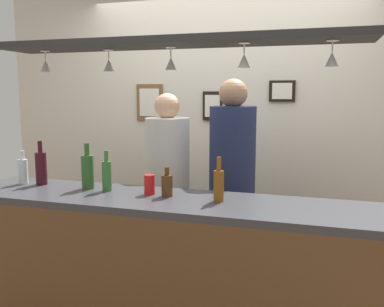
# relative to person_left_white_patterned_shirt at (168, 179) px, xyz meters

# --- Properties ---
(back_wall) EXTENTS (4.40, 0.06, 2.60)m
(back_wall) POSITION_rel_person_left_white_patterned_shirt_xyz_m (0.28, 0.73, 0.30)
(back_wall) COLOR silver
(back_wall) RESTS_ON ground_plane
(bar_counter) EXTENTS (2.70, 0.55, 1.04)m
(bar_counter) POSITION_rel_person_left_white_patterned_shirt_xyz_m (0.28, -0.87, -0.30)
(bar_counter) COLOR #38383D
(bar_counter) RESTS_ON ground_plane
(overhead_glass_rack) EXTENTS (2.20, 0.36, 0.04)m
(overhead_glass_rack) POSITION_rel_person_left_white_patterned_shirt_xyz_m (0.28, -0.67, 0.95)
(overhead_glass_rack) COLOR black
(hanging_wineglass_far_left) EXTENTS (0.07, 0.07, 0.13)m
(hanging_wineglass_far_left) POSITION_rel_person_left_white_patterned_shirt_xyz_m (-0.58, -0.65, 0.84)
(hanging_wineglass_far_left) COLOR silver
(hanging_wineglass_far_left) RESTS_ON overhead_glass_rack
(hanging_wineglass_left) EXTENTS (0.07, 0.07, 0.13)m
(hanging_wineglass_left) POSITION_rel_person_left_white_patterned_shirt_xyz_m (-0.16, -0.60, 0.84)
(hanging_wineglass_left) COLOR silver
(hanging_wineglass_left) RESTS_ON overhead_glass_rack
(hanging_wineglass_center_left) EXTENTS (0.07, 0.07, 0.13)m
(hanging_wineglass_center_left) POSITION_rel_person_left_white_patterned_shirt_xyz_m (0.26, -0.63, 0.84)
(hanging_wineglass_center_left) COLOR silver
(hanging_wineglass_center_left) RESTS_ON overhead_glass_rack
(hanging_wineglass_center) EXTENTS (0.07, 0.07, 0.13)m
(hanging_wineglass_center) POSITION_rel_person_left_white_patterned_shirt_xyz_m (0.71, -0.71, 0.84)
(hanging_wineglass_center) COLOR silver
(hanging_wineglass_center) RESTS_ON overhead_glass_rack
(hanging_wineglass_center_right) EXTENTS (0.07, 0.07, 0.13)m
(hanging_wineglass_center_right) POSITION_rel_person_left_white_patterned_shirt_xyz_m (1.16, -0.69, 0.84)
(hanging_wineglass_center_right) COLOR silver
(hanging_wineglass_center_right) RESTS_ON overhead_glass_rack
(person_left_white_patterned_shirt) EXTENTS (0.34, 0.34, 1.66)m
(person_left_white_patterned_shirt) POSITION_rel_person_left_white_patterned_shirt_xyz_m (0.00, 0.00, 0.00)
(person_left_white_patterned_shirt) COLOR #2D334C
(person_left_white_patterned_shirt) RESTS_ON ground_plane
(person_middle_navy_shirt) EXTENTS (0.34, 0.34, 1.76)m
(person_middle_navy_shirt) POSITION_rel_person_left_white_patterned_shirt_xyz_m (0.51, -0.00, 0.07)
(person_middle_navy_shirt) COLOR #2D334C
(person_middle_navy_shirt) RESTS_ON ground_plane
(bottle_soda_clear) EXTENTS (0.06, 0.06, 0.23)m
(bottle_soda_clear) POSITION_rel_person_left_white_patterned_shirt_xyz_m (-0.82, -0.63, 0.13)
(bottle_soda_clear) COLOR silver
(bottle_soda_clear) RESTS_ON bar_counter
(bottle_beer_amber_tall) EXTENTS (0.06, 0.06, 0.26)m
(bottle_beer_amber_tall) POSITION_rel_person_left_white_patterned_shirt_xyz_m (0.57, -0.69, 0.14)
(bottle_beer_amber_tall) COLOR brown
(bottle_beer_amber_tall) RESTS_ON bar_counter
(bottle_beer_brown_stubby) EXTENTS (0.07, 0.07, 0.18)m
(bottle_beer_brown_stubby) POSITION_rel_person_left_white_patterned_shirt_xyz_m (0.25, -0.67, 0.11)
(bottle_beer_brown_stubby) COLOR #512D14
(bottle_beer_brown_stubby) RESTS_ON bar_counter
(bottle_champagne_green) EXTENTS (0.08, 0.08, 0.30)m
(bottle_champagne_green) POSITION_rel_person_left_white_patterned_shirt_xyz_m (-0.32, -0.63, 0.16)
(bottle_champagne_green) COLOR #2D5623
(bottle_champagne_green) RESTS_ON bar_counter
(bottle_beer_green_import) EXTENTS (0.06, 0.06, 0.26)m
(bottle_beer_green_import) POSITION_rel_person_left_white_patterned_shirt_xyz_m (-0.17, -0.65, 0.14)
(bottle_beer_green_import) COLOR #336B2D
(bottle_beer_green_import) RESTS_ON bar_counter
(bottle_wine_dark_red) EXTENTS (0.08, 0.08, 0.30)m
(bottle_wine_dark_red) POSITION_rel_person_left_white_patterned_shirt_xyz_m (-0.69, -0.61, 0.16)
(bottle_wine_dark_red) COLOR #380F19
(bottle_wine_dark_red) RESTS_ON bar_counter
(drink_can) EXTENTS (0.07, 0.07, 0.12)m
(drink_can) POSITION_rel_person_left_white_patterned_shirt_xyz_m (0.12, -0.65, 0.10)
(drink_can) COLOR red
(drink_can) RESTS_ON bar_counter
(picture_frame_upper_small) EXTENTS (0.22, 0.02, 0.18)m
(picture_frame_upper_small) POSITION_rel_person_left_white_patterned_shirt_xyz_m (0.79, 0.69, 0.68)
(picture_frame_upper_small) COLOR black
(picture_frame_upper_small) RESTS_ON back_wall
(picture_frame_crest) EXTENTS (0.18, 0.02, 0.26)m
(picture_frame_crest) POSITION_rel_person_left_white_patterned_shirt_xyz_m (0.18, 0.69, 0.54)
(picture_frame_crest) COLOR black
(picture_frame_crest) RESTS_ON back_wall
(picture_frame_caricature) EXTENTS (0.26, 0.02, 0.34)m
(picture_frame_caricature) POSITION_rel_person_left_white_patterned_shirt_xyz_m (-0.43, 0.69, 0.57)
(picture_frame_caricature) COLOR brown
(picture_frame_caricature) RESTS_ON back_wall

